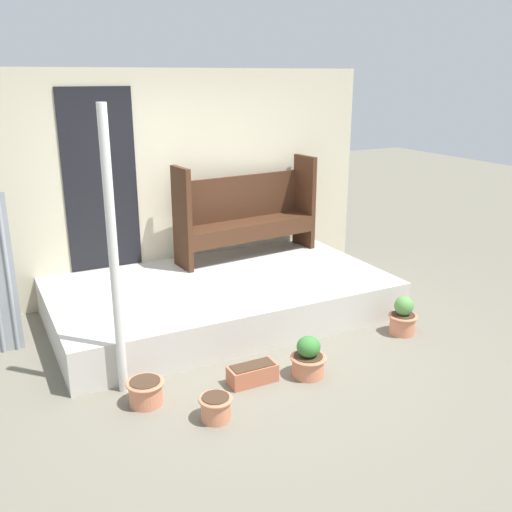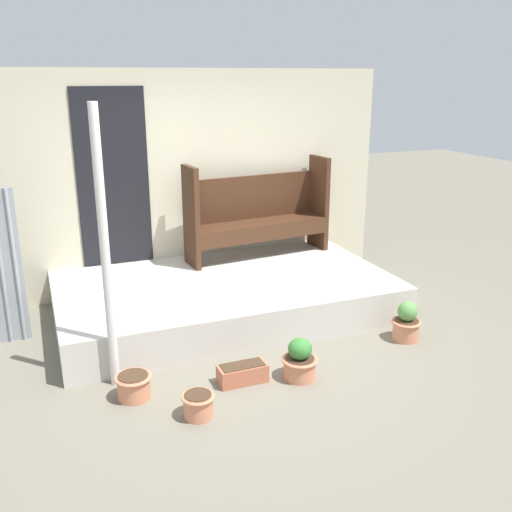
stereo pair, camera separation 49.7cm
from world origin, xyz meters
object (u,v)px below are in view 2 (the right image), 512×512
object	(u,v)px
flower_pot_far_right	(406,323)
flower_pot_left	(134,385)
bench	(257,210)
flower_pot_middle	(198,404)
planter_box_rect	(243,373)
support_post	(105,253)
flower_pot_right	(300,361)

from	to	relation	value
flower_pot_far_right	flower_pot_left	bearing A→B (deg)	-178.28
bench	flower_pot_middle	size ratio (longest dim) A/B	6.82
flower_pot_far_right	planter_box_rect	bearing A→B (deg)	-174.52
bench	flower_pot_middle	xyz separation A→B (m)	(-1.49, -2.52, -0.85)
support_post	flower_pot_right	bearing A→B (deg)	-18.30
flower_pot_middle	planter_box_rect	distance (m)	0.62
bench	flower_pot_right	xyz separation A→B (m)	(-0.51, -2.27, -0.80)
support_post	planter_box_rect	distance (m)	1.54
flower_pot_right	flower_pot_middle	bearing A→B (deg)	-165.96
flower_pot_far_right	planter_box_rect	world-z (taller)	flower_pot_far_right
flower_pot_middle	flower_pot_far_right	size ratio (longest dim) A/B	0.66
bench	flower_pot_left	size ratio (longest dim) A/B	5.92
support_post	flower_pot_middle	bearing A→B (deg)	-55.06
bench	flower_pot_left	distance (m)	2.94
flower_pot_middle	flower_pot_right	world-z (taller)	flower_pot_right
support_post	flower_pot_middle	distance (m)	1.40
flower_pot_middle	flower_pot_right	size ratio (longest dim) A/B	0.72
flower_pot_middle	bench	bearing A→B (deg)	59.32
planter_box_rect	flower_pot_right	bearing A→B (deg)	-13.71
flower_pot_left	support_post	bearing A→B (deg)	110.28
support_post	flower_pot_middle	world-z (taller)	support_post
bench	planter_box_rect	bearing A→B (deg)	-120.34
support_post	flower_pot_far_right	size ratio (longest dim) A/B	5.79
bench	flower_pot_far_right	bearing A→B (deg)	-73.48
flower_pot_right	support_post	bearing A→B (deg)	161.70
bench	planter_box_rect	world-z (taller)	bench
support_post	flower_pot_left	xyz separation A→B (m)	(0.11, -0.29, -1.06)
flower_pot_left	planter_box_rect	world-z (taller)	flower_pot_left
bench	planter_box_rect	size ratio (longest dim) A/B	4.30
bench	flower_pot_left	world-z (taller)	bench
support_post	flower_pot_right	xyz separation A→B (m)	(1.50, -0.50, -1.01)
support_post	flower_pot_right	size ratio (longest dim) A/B	6.29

